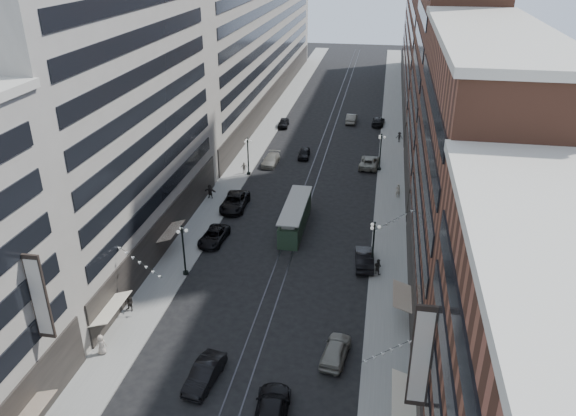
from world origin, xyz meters
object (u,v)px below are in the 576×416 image
Objects in this scene: lamppost_sw_mid at (248,155)px; car_4 at (336,350)px; car_5 at (205,374)px; car_10 at (364,258)px; pedestrian_2 at (129,302)px; car_11 at (369,162)px; pedestrian_7 at (378,266)px; car_8 at (271,160)px; streetcar at (295,217)px; pedestrian_8 at (398,191)px; lamppost_sw_far at (183,249)px; lamppost_se_far at (373,245)px; pedestrian_1 at (101,345)px; pedestrian_4 at (395,390)px; pedestrian_6 at (244,168)px; car_12 at (378,121)px; car_9 at (283,123)px; pedestrian_5 at (210,191)px; lamppost_se_mid at (380,151)px; car_13 at (304,153)px; car_14 at (352,118)px; pedestrian_9 at (399,137)px; car_6 at (272,410)px; car_2 at (214,236)px.

lamppost_sw_mid reaches higher than car_4.
car_5 is at bearing 32.31° from car_4.
car_5 is 0.96× the size of car_10.
car_11 is at bearing 78.35° from pedestrian_2.
car_10 is 2.12m from pedestrian_7.
streetcar is at bearing -68.09° from car_8.
pedestrian_8 is (11.83, 10.51, -0.33)m from streetcar.
lamppost_se_far is at bearing 12.26° from lamppost_sw_far.
car_5 is 2.73× the size of pedestrian_1.
pedestrian_6 is at bearing 29.17° from pedestrian_4.
car_9 is at bearing 16.81° from car_12.
lamppost_se_far reaches higher than pedestrian_5.
pedestrian_5 is (-0.34, 30.83, 0.03)m from pedestrian_1.
lamppost_se_mid reaches higher than car_8.
car_9 is at bearing -43.28° from car_11.
car_12 is at bearing 58.66° from car_8.
lamppost_se_mid is at bearing -85.68° from car_4.
car_9 is at bearing 88.05° from lamppost_sw_mid.
streetcar is (9.20, -14.91, -1.69)m from lamppost_sw_mid.
pedestrian_5 is 24.43m from pedestrian_8.
pedestrian_6 is (-3.02, -4.35, 0.22)m from car_8.
streetcar is 18.20m from pedestrian_6.
car_8 is 2.76× the size of pedestrian_8.
car_13 is 0.84× the size of car_14.
car_5 is 69.71m from car_14.
pedestrian_8 is at bearing 76.15° from car_5.
pedestrian_4 is at bearing -82.48° from lamppost_se_far.
pedestrian_1 is at bearing -98.32° from pedestrian_9.
streetcar reaches higher than pedestrian_9.
pedestrian_9 is (9.05, 62.06, 0.15)m from car_6.
car_2 is at bearing 23.87° from pedestrian_7.
pedestrian_8 is at bearing 14.66° from pedestrian_5.
pedestrian_7 is at bearing -29.59° from pedestrian_5.
lamppost_se_mid is at bearing 83.26° from car_5.
pedestrian_9 is (24.22, 51.91, -0.05)m from pedestrian_2.
pedestrian_8 is (0.29, 36.31, 0.08)m from pedestrian_4.
lamppost_sw_far is at bearing -90.00° from lamppost_sw_mid.
pedestrian_5 is (-21.40, -13.81, -2.02)m from lamppost_se_mid.
lamppost_se_far is 1.17× the size of car_4.
pedestrian_5 is at bearing 60.30° from pedestrian_6.
pedestrian_8 is (4.98, 32.38, 0.28)m from car_4.
streetcar is 1.94× the size of car_11.
car_10 is 28.88m from pedestrian_6.
lamppost_se_mid is 3.22× the size of pedestrian_9.
pedestrian_5 reaches higher than car_10.
car_5 is 61.15m from pedestrian_9.
car_14 is at bearing 85.35° from streetcar.
streetcar is 5.92× the size of pedestrian_8.
pedestrian_4 is at bearing 131.27° from pedestrian_7.
lamppost_se_far is 1.06× the size of car_2.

